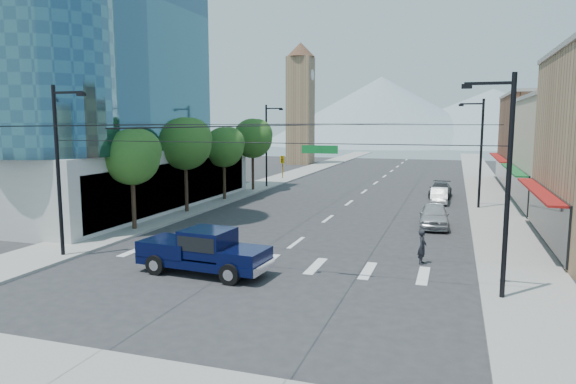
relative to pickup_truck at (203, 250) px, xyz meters
name	(u,v)px	position (x,y,z in m)	size (l,w,h in m)	color
ground	(260,270)	(2.35, 1.29, -1.12)	(160.00, 160.00, 0.00)	#28282B
sidewalk_left	(285,177)	(-9.65, 41.29, -1.04)	(4.00, 120.00, 0.15)	gray
sidewalk_right	(483,184)	(14.35, 41.29, -1.04)	(4.00, 120.00, 0.15)	gray
office_tower	(31,36)	(-23.92, 15.14, 13.33)	(29.50, 27.00, 30.00)	#B7B7B2
shop_far	(564,142)	(22.35, 41.29, 3.88)	(12.00, 18.00, 10.00)	brown
clock_tower	(300,101)	(-14.15, 63.29, 9.52)	(4.80, 4.80, 20.40)	#8C6B4C
mountain_left	(381,111)	(-12.65, 151.29, 9.88)	(80.00, 80.00, 22.00)	gray
mountain_right	(492,117)	(22.35, 161.29, 7.88)	(90.00, 90.00, 18.00)	gray
tree_near	(134,155)	(-8.72, 7.39, 3.87)	(3.65, 3.64, 6.71)	black
tree_midnear	(187,142)	(-8.72, 14.39, 4.47)	(4.09, 4.09, 7.52)	black
tree_midfar	(225,146)	(-8.72, 21.39, 3.87)	(3.65, 3.64, 6.71)	black
tree_far	(254,137)	(-8.72, 28.39, 4.47)	(4.09, 4.09, 7.52)	black
signal_rig	(255,177)	(2.54, 0.29, 3.52)	(21.80, 0.20, 9.00)	black
lamp_pole_nw	(267,143)	(-8.32, 31.29, 3.82)	(2.00, 0.25, 9.00)	black
lamp_pole_ne	(479,149)	(13.01, 23.29, 3.82)	(2.00, 0.25, 9.00)	black
pickup_truck	(203,250)	(0.00, 0.00, 0.00)	(6.52, 2.89, 2.15)	#060C32
pedestrian	(422,247)	(9.74, 4.91, -0.25)	(0.63, 0.42, 1.74)	black
parked_car_near	(434,216)	(9.95, 14.55, -0.31)	(1.92, 4.76, 1.62)	#ADAEB2
parked_car_mid	(439,196)	(9.95, 25.58, -0.44)	(1.45, 4.15, 1.37)	white
parked_car_far	(440,190)	(9.95, 29.63, -0.42)	(1.95, 4.80, 1.39)	#313134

